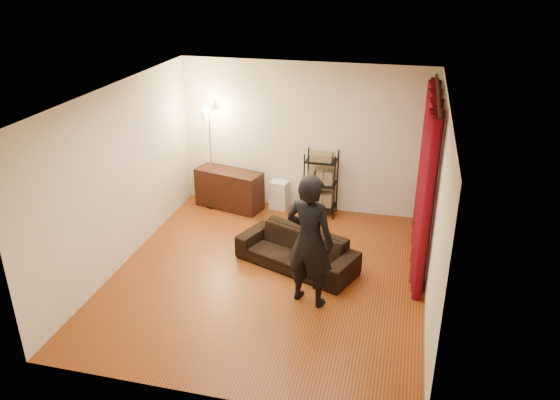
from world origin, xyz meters
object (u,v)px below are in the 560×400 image
(media_cabinet, at_px, (229,189))
(wire_shelf, at_px, (321,183))
(sofa, at_px, (297,250))
(person, at_px, (310,241))
(floor_lamp, at_px, (211,156))
(storage_boxes, at_px, (279,195))

(media_cabinet, xyz_separation_m, wire_shelf, (1.69, 0.12, 0.23))
(sofa, distance_m, wire_shelf, 1.94)
(sofa, bearing_deg, person, -46.04)
(wire_shelf, bearing_deg, sofa, -83.64)
(sofa, height_order, wire_shelf, wire_shelf)
(wire_shelf, relative_size, floor_lamp, 0.60)
(sofa, bearing_deg, wire_shelf, 111.06)
(person, height_order, floor_lamp, floor_lamp)
(storage_boxes, relative_size, floor_lamp, 0.28)
(media_cabinet, bearing_deg, wire_shelf, 17.89)
(floor_lamp, bearing_deg, media_cabinet, 5.54)
(media_cabinet, xyz_separation_m, floor_lamp, (-0.32, -0.03, 0.63))
(person, distance_m, wire_shelf, 2.81)
(person, distance_m, storage_boxes, 3.08)
(person, xyz_separation_m, storage_boxes, (-1.10, 2.81, -0.65))
(sofa, xyz_separation_m, person, (0.35, -0.85, 0.66))
(sofa, relative_size, media_cabinet, 1.48)
(sofa, relative_size, storage_boxes, 3.36)
(person, height_order, media_cabinet, person)
(person, bearing_deg, wire_shelf, -66.84)
(sofa, bearing_deg, floor_lamp, 160.11)
(wire_shelf, bearing_deg, storage_boxes, -175.53)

